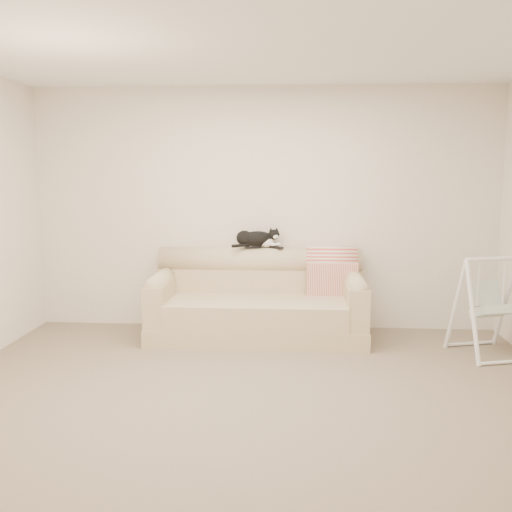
{
  "coord_description": "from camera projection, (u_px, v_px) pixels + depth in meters",
  "views": [
    {
      "loc": [
        0.32,
        -4.17,
        1.71
      ],
      "look_at": [
        -0.04,
        1.27,
        0.9
      ],
      "focal_mm": 40.0,
      "sensor_mm": 36.0,
      "label": 1
    }
  ],
  "objects": [
    {
      "name": "sofa",
      "position": [
        258.0,
        303.0,
        5.93
      ],
      "size": [
        2.2,
        0.93,
        0.9
      ],
      "color": "tan",
      "rests_on": "ground"
    },
    {
      "name": "room_shell",
      "position": [
        250.0,
        196.0,
        4.16
      ],
      "size": [
        5.04,
        4.04,
        2.6
      ],
      "color": "beige",
      "rests_on": "ground"
    },
    {
      "name": "tuxedo_cat",
      "position": [
        257.0,
        238.0,
        6.07
      ],
      "size": [
        0.53,
        0.33,
        0.21
      ],
      "color": "black",
      "rests_on": "sofa"
    },
    {
      "name": "remote_a",
      "position": [
        253.0,
        247.0,
        6.08
      ],
      "size": [
        0.19,
        0.09,
        0.03
      ],
      "color": "black",
      "rests_on": "sofa"
    },
    {
      "name": "throw_blanket",
      "position": [
        331.0,
        265.0,
        6.05
      ],
      "size": [
        0.53,
        0.38,
        0.58
      ],
      "color": "#C94431",
      "rests_on": "sofa"
    },
    {
      "name": "remote_b",
      "position": [
        276.0,
        247.0,
        6.07
      ],
      "size": [
        0.16,
        0.15,
        0.02
      ],
      "color": "black",
      "rests_on": "sofa"
    },
    {
      "name": "ground_plane",
      "position": [
        250.0,
        395.0,
        4.39
      ],
      "size": [
        5.0,
        5.0,
        0.0
      ],
      "primitive_type": "plane",
      "color": "#72614B",
      "rests_on": "ground"
    },
    {
      "name": "baby_swing",
      "position": [
        489.0,
        306.0,
        5.31
      ],
      "size": [
        0.71,
        0.73,
        0.94
      ],
      "color": "white",
      "rests_on": "ground"
    }
  ]
}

